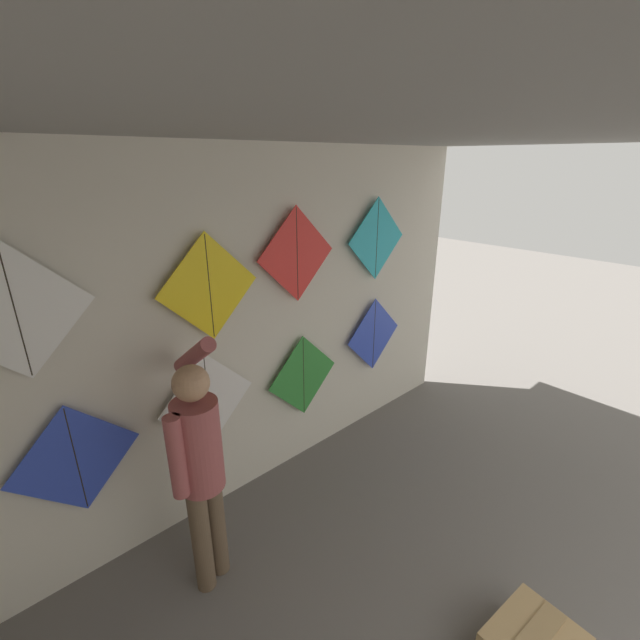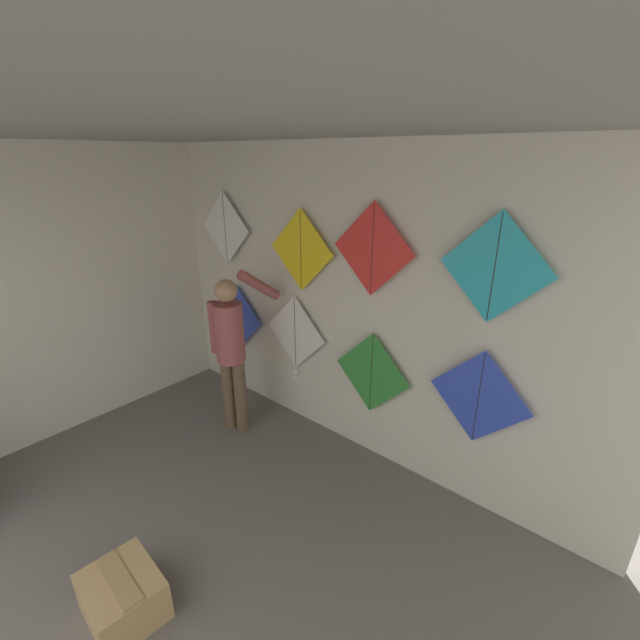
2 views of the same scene
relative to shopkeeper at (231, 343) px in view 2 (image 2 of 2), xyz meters
The scene contains 12 objects.
back_panel 1.11m from the shopkeeper, 37.39° to the left, with size 5.06×0.06×2.80m, color beige.
ceiling_slab 2.51m from the shopkeeper, 61.21° to the right, with size 5.06×4.94×0.04m, color gray.
shopkeeper is the anchor object (origin of this frame).
cardboard_box 2.15m from the shopkeeper, 59.62° to the right, with size 0.51×0.45×0.30m.
kite_0 0.76m from the shopkeeper, 136.00° to the left, with size 0.77×0.01×0.77m.
kite_1 0.64m from the shopkeeper, 56.34° to the left, with size 0.77×0.04×0.91m.
kite_2 1.39m from the shopkeeper, 22.50° to the left, with size 0.77×0.01×0.77m.
kite_3 2.29m from the shopkeeper, 13.40° to the left, with size 0.77×0.01×0.77m.
kite_4 1.29m from the shopkeeper, 140.93° to the left, with size 0.77×0.01×0.77m.
kite_5 1.13m from the shopkeeper, 49.69° to the left, with size 0.77×0.01×0.77m.
kite_6 1.68m from the shopkeeper, 23.28° to the left, with size 0.77×0.01×0.77m.
kite_7 2.48m from the shopkeeper, 13.55° to the left, with size 0.77×0.01×0.77m.
Camera 2 is at (2.30, 1.23, 2.68)m, focal length 24.00 mm.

